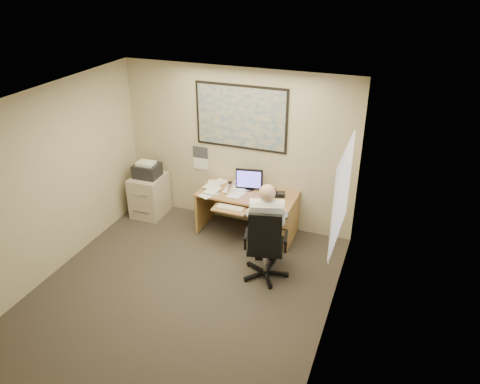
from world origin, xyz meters
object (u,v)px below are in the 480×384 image
at_px(filing_cabinet, 149,192).
at_px(person, 267,232).
at_px(office_chair, 264,258).
at_px(desk, 266,212).

distance_m(filing_cabinet, person, 2.73).
bearing_deg(filing_cabinet, person, -23.42).
xyz_separation_m(filing_cabinet, person, (2.52, -1.01, 0.29)).
bearing_deg(person, office_chair, -114.67).
bearing_deg(person, desk, 91.32).
height_order(desk, office_chair, office_chair).
height_order(filing_cabinet, person, person).
distance_m(desk, office_chair, 1.15).
bearing_deg(desk, office_chair, -74.18).
bearing_deg(office_chair, desk, 92.94).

